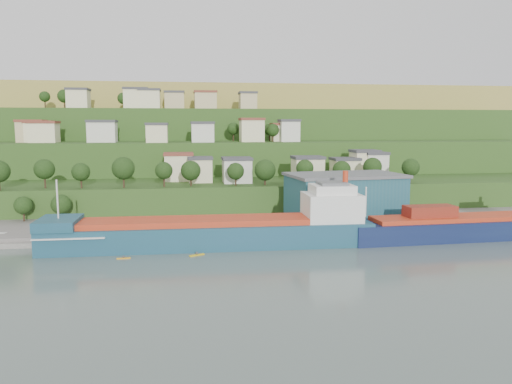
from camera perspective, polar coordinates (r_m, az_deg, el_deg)
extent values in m
plane|color=#4E5F5B|center=(109.22, -6.63, -7.35)|extent=(500.00, 500.00, 0.00)
cube|color=slate|center=(138.34, 1.34, -4.12)|extent=(220.00, 26.00, 4.00)
cube|color=#284719|center=(163.96, -7.23, -2.33)|extent=(260.00, 32.00, 20.00)
cube|color=#284719|center=(193.59, -7.41, -0.81)|extent=(280.00, 32.00, 44.00)
cube|color=#284719|center=(223.31, -7.55, 0.30)|extent=(300.00, 32.00, 70.00)
cube|color=olive|center=(296.86, -7.76, 2.09)|extent=(360.00, 120.00, 96.00)
cube|color=beige|center=(166.72, -8.82, 2.73)|extent=(9.06, 8.32, 8.39)
cube|color=brown|center=(166.40, -8.85, 4.32)|extent=(9.66, 8.92, 0.90)
cube|color=beige|center=(161.55, -6.39, 2.42)|extent=(7.43, 7.07, 7.31)
cube|color=#3F3F44|center=(161.24, -6.41, 3.88)|extent=(8.03, 7.67, 0.90)
cube|color=silver|center=(159.65, -2.20, 2.39)|extent=(8.81, 8.65, 7.22)
cube|color=#3F3F44|center=(159.34, -2.21, 3.84)|extent=(9.41, 9.25, 0.90)
cube|color=beige|center=(163.93, 5.91, 2.51)|extent=(9.33, 8.40, 7.36)
cube|color=#3F3F44|center=(163.62, 5.93, 3.95)|extent=(9.93, 9.00, 0.90)
cube|color=beige|center=(171.76, 10.10, 2.52)|extent=(8.43, 8.01, 6.49)
cube|color=#3F3F44|center=(171.48, 10.13, 3.75)|extent=(9.03, 8.61, 0.90)
cube|color=beige|center=(177.13, 12.27, 3.01)|extent=(8.43, 8.25, 8.95)
cube|color=#3F3F44|center=(176.82, 12.32, 4.60)|extent=(9.03, 8.85, 0.90)
cube|color=silver|center=(177.20, 13.39, 2.87)|extent=(7.44, 7.40, 8.25)
cube|color=#3F3F44|center=(176.90, 13.43, 4.35)|extent=(8.04, 8.00, 0.90)
cube|color=#C9B482|center=(202.32, -24.25, 6.25)|extent=(9.22, 7.87, 7.36)
cube|color=brown|center=(202.32, -24.32, 7.42)|extent=(9.82, 8.47, 0.90)
cube|color=beige|center=(200.97, -23.44, 6.24)|extent=(9.51, 7.69, 7.03)
cube|color=brown|center=(200.95, -23.50, 7.37)|extent=(10.11, 8.29, 0.90)
cube|color=beige|center=(197.18, -23.08, 6.22)|extent=(9.45, 8.18, 6.88)
cube|color=brown|center=(197.17, -23.14, 7.35)|extent=(10.05, 8.78, 0.90)
cube|color=silver|center=(193.35, -17.15, 6.53)|extent=(9.99, 7.91, 7.28)
cube|color=#3F3F44|center=(193.34, -17.20, 7.74)|extent=(10.59, 8.51, 0.90)
cube|color=beige|center=(185.89, -11.25, 6.54)|extent=(7.55, 7.69, 6.26)
cube|color=#3F3F44|center=(185.87, -11.28, 7.64)|extent=(8.15, 8.29, 0.90)
cube|color=silver|center=(187.55, -6.13, 6.72)|extent=(8.15, 8.80, 6.71)
cube|color=#3F3F44|center=(187.53, -6.15, 7.88)|extent=(8.75, 9.40, 0.90)
cube|color=beige|center=(190.66, -0.50, 6.98)|extent=(8.62, 8.55, 8.11)
cube|color=brown|center=(190.67, -0.50, 8.34)|extent=(9.22, 9.15, 0.90)
cube|color=beige|center=(195.48, 2.94, 6.71)|extent=(7.62, 7.84, 6.20)
cube|color=brown|center=(195.46, 2.95, 7.75)|extent=(8.22, 8.44, 0.90)
cube|color=silver|center=(192.49, 3.79, 6.90)|extent=(7.19, 7.19, 7.61)
cube|color=#3F3F44|center=(192.48, 3.80, 8.16)|extent=(7.79, 7.79, 0.90)
cube|color=beige|center=(222.15, -19.63, 9.91)|extent=(8.38, 8.96, 7.49)
cube|color=#3F3F44|center=(222.40, -19.68, 10.99)|extent=(8.98, 9.56, 0.90)
cube|color=beige|center=(218.94, -13.53, 10.24)|extent=(9.74, 8.86, 7.97)
cube|color=#3F3F44|center=(219.21, -13.57, 11.40)|extent=(10.34, 9.46, 0.90)
cube|color=beige|center=(223.30, -12.99, 10.16)|extent=(7.03, 8.59, 7.69)
cube|color=#3F3F44|center=(223.55, -13.02, 11.26)|extent=(7.63, 9.19, 0.90)
cube|color=beige|center=(217.52, -12.08, 10.24)|extent=(8.70, 8.08, 7.51)
cube|color=#3F3F44|center=(217.76, -12.11, 11.34)|extent=(9.30, 8.68, 0.90)
cube|color=#C9B482|center=(223.51, -9.31, 10.18)|extent=(8.27, 8.51, 7.08)
cube|color=#3F3F44|center=(223.74, -9.33, 11.20)|extent=(8.87, 9.11, 0.90)
cube|color=#C9B482|center=(220.05, -5.80, 10.27)|extent=(9.27, 8.87, 7.06)
cube|color=brown|center=(220.27, -5.82, 11.31)|extent=(9.87, 9.47, 0.90)
cube|color=#C9B482|center=(221.07, -0.95, 10.27)|extent=(7.16, 8.06, 6.82)
cube|color=#3F3F44|center=(221.29, -0.95, 11.27)|extent=(7.76, 8.66, 0.90)
cylinder|color=#382619|center=(157.23, -22.97, 1.11)|extent=(0.50, 0.50, 3.97)
sphere|color=black|center=(156.90, -23.04, 2.42)|extent=(5.86, 5.86, 5.86)
cylinder|color=#382619|center=(153.54, -19.34, 1.02)|extent=(0.50, 0.50, 3.31)
sphere|color=black|center=(153.24, -19.39, 2.18)|extent=(5.27, 5.27, 5.27)
cylinder|color=#382619|center=(150.87, -14.88, 1.21)|extent=(0.50, 0.50, 3.96)
sphere|color=black|center=(150.51, -14.93, 2.65)|extent=(6.62, 6.62, 6.62)
cylinder|color=#382619|center=(150.43, -10.46, 1.23)|extent=(0.50, 0.50, 3.47)
sphere|color=black|center=(150.12, -10.49, 2.42)|extent=(5.17, 5.17, 5.17)
cylinder|color=#382619|center=(151.38, -7.45, 1.25)|extent=(0.50, 0.50, 3.05)
sphere|color=black|center=(151.06, -7.47, 2.45)|extent=(5.99, 5.99, 5.99)
cylinder|color=#382619|center=(151.22, -2.34, 1.29)|extent=(0.50, 0.50, 2.99)
sphere|color=black|center=(150.93, -2.34, 2.39)|extent=(5.19, 5.19, 5.19)
cylinder|color=#382619|center=(152.93, 1.04, 1.33)|extent=(0.50, 0.50, 2.82)
sphere|color=black|center=(152.61, 1.04, 2.53)|extent=(6.51, 6.51, 6.51)
cylinder|color=#382619|center=(152.88, 5.59, 1.48)|extent=(0.50, 0.50, 3.81)
sphere|color=black|center=(152.56, 5.60, 2.74)|extent=(5.28, 5.28, 5.28)
cylinder|color=#382619|center=(159.99, 9.74, 1.48)|extent=(0.50, 0.50, 2.71)
sphere|color=black|center=(159.71, 9.77, 2.53)|extent=(5.70, 5.70, 5.70)
cylinder|color=#382619|center=(163.29, 13.13, 1.64)|extent=(0.50, 0.50, 3.42)
sphere|color=black|center=(162.98, 13.17, 2.81)|extent=(5.96, 5.96, 5.96)
cylinder|color=#382619|center=(165.21, 17.21, 1.57)|extent=(0.50, 0.50, 3.46)
sphere|color=black|center=(164.91, 17.26, 2.70)|extent=(5.61, 5.61, 5.61)
cylinder|color=#382619|center=(228.31, -12.87, 9.53)|extent=(0.50, 0.50, 3.14)
sphere|color=black|center=(228.44, -12.89, 10.30)|extent=(5.36, 5.36, 5.36)
cylinder|color=#382619|center=(225.06, -21.04, 9.33)|extent=(0.50, 0.50, 3.75)
sphere|color=black|center=(225.22, -21.08, 10.19)|extent=(5.47, 5.47, 5.47)
cylinder|color=#382619|center=(229.38, -22.96, 9.22)|extent=(0.50, 0.50, 3.92)
sphere|color=black|center=(229.52, -23.00, 10.01)|extent=(4.42, 4.42, 4.42)
cylinder|color=#382619|center=(222.68, -5.13, 9.73)|extent=(0.50, 0.50, 3.02)
sphere|color=black|center=(222.81, -5.14, 10.45)|extent=(4.70, 4.70, 4.70)
cylinder|color=#382619|center=(198.79, -2.61, 6.35)|extent=(0.50, 0.50, 3.58)
sphere|color=black|center=(198.75, -2.62, 7.25)|extent=(4.83, 4.83, 4.83)
cylinder|color=#382619|center=(190.83, 1.93, 6.23)|extent=(0.50, 0.50, 3.12)
sphere|color=black|center=(190.79, 1.94, 7.09)|extent=(4.79, 4.79, 4.79)
cylinder|color=#382619|center=(222.47, -14.91, 9.54)|extent=(0.50, 0.50, 3.27)
sphere|color=black|center=(222.61, -14.94, 10.31)|extent=(4.87, 4.87, 4.87)
cylinder|color=#382619|center=(200.90, 1.55, 6.34)|extent=(0.50, 0.50, 3.38)
sphere|color=black|center=(200.86, 1.55, 7.18)|extent=(4.57, 4.57, 4.57)
cube|color=#154551|center=(117.60, -5.28, -5.44)|extent=(76.11, 13.19, 7.59)
cube|color=#B93418|center=(116.60, -6.37, -3.33)|extent=(56.56, 10.70, 1.30)
cube|color=#154551|center=(119.71, -21.62, -3.33)|extent=(8.87, 12.07, 2.17)
cube|color=silver|center=(121.29, 8.64, -1.70)|extent=(13.19, 11.06, 6.51)
cube|color=silver|center=(120.67, 8.68, 0.34)|extent=(9.90, 8.84, 2.17)
cube|color=#595B5E|center=(120.51, 8.69, 1.00)|extent=(6.62, 6.62, 0.65)
cylinder|color=#B93418|center=(121.36, 10.17, 1.63)|extent=(1.32, 1.32, 3.25)
cylinder|color=silver|center=(118.85, -21.75, -0.76)|extent=(0.40, 0.40, 8.68)
cube|color=silver|center=(119.45, -20.04, -4.44)|extent=(15.39, 12.51, 0.27)
cube|color=#0D143C|center=(136.48, 23.01, -4.31)|extent=(62.54, 12.73, 6.84)
cube|color=#B93418|center=(134.70, 22.34, -2.72)|extent=(45.90, 10.23, 1.04)
cylinder|color=silver|center=(123.19, 12.44, -1.10)|extent=(0.34, 0.34, 7.26)
cube|color=maroon|center=(130.38, 19.25, -2.07)|extent=(12.63, 5.65, 2.69)
cube|color=#205260|center=(141.88, 10.08, -0.66)|extent=(31.91, 21.41, 12.00)
cube|color=#595B5E|center=(141.11, 10.14, 1.91)|extent=(33.02, 22.52, 0.80)
cube|color=orange|center=(110.52, -14.90, -7.32)|extent=(2.91, 0.74, 0.22)
sphere|color=#3F3F44|center=(110.43, -14.91, -7.14)|extent=(0.50, 0.50, 0.50)
cube|color=gold|center=(110.15, -6.78, -7.16)|extent=(3.41, 1.95, 0.26)
sphere|color=#3F3F44|center=(110.04, -6.79, -6.94)|extent=(0.61, 0.61, 0.61)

